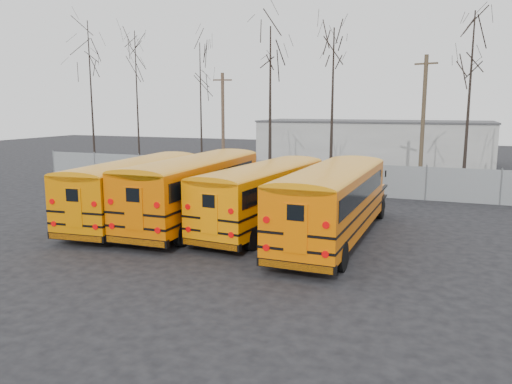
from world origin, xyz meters
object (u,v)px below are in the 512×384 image
at_px(bus_d, 334,197).
at_px(utility_pole_right, 423,120).
at_px(bus_c, 265,190).
at_px(bus_a, 137,185).
at_px(bus_b, 196,184).
at_px(utility_pole_left, 223,125).

bearing_deg(bus_d, utility_pole_right, 82.68).
bearing_deg(bus_c, utility_pole_right, 74.55).
bearing_deg(bus_a, bus_b, 6.42).
height_order(bus_b, utility_pole_left, utility_pole_left).
bearing_deg(bus_d, bus_a, -179.78).
distance_m(bus_b, utility_pole_left, 15.61).
xyz_separation_m(bus_c, utility_pole_right, (5.85, 15.62, 2.83)).
bearing_deg(utility_pole_right, bus_d, -80.40).
relative_size(bus_a, utility_pole_left, 1.39).
bearing_deg(bus_c, bus_b, -169.10).
height_order(bus_b, bus_d, bus_b).
bearing_deg(utility_pole_left, utility_pole_right, -14.27).
xyz_separation_m(bus_b, bus_c, (3.29, 0.34, -0.15)).
bearing_deg(bus_d, bus_c, 163.75).
relative_size(bus_a, bus_b, 0.95).
bearing_deg(bus_c, bus_a, -166.49).
height_order(bus_a, utility_pole_right, utility_pole_right).
xyz_separation_m(bus_a, bus_d, (9.57, -0.14, 0.07)).
distance_m(bus_a, utility_pole_left, 15.46).
xyz_separation_m(bus_a, bus_b, (2.89, 0.58, 0.11)).
relative_size(bus_c, utility_pole_right, 1.22).
relative_size(bus_b, bus_d, 1.02).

